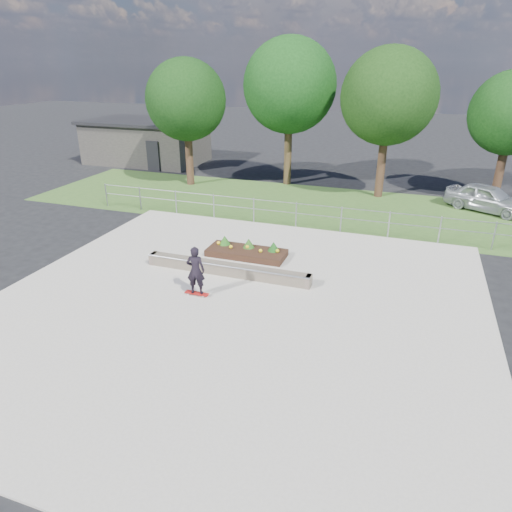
{
  "coord_description": "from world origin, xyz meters",
  "views": [
    {
      "loc": [
        4.67,
        -11.35,
        6.97
      ],
      "look_at": [
        0.2,
        1.5,
        1.1
      ],
      "focal_mm": 32.0,
      "sensor_mm": 36.0,
      "label": 1
    }
  ],
  "objects_px": {
    "skateboarder": "(196,271)",
    "parked_car": "(487,198)",
    "grind_ledge": "(227,269)",
    "planter_bed": "(247,251)"
  },
  "relations": [
    {
      "from": "skateboarder",
      "to": "parked_car",
      "type": "distance_m",
      "value": 16.08
    },
    {
      "from": "grind_ledge",
      "to": "planter_bed",
      "type": "distance_m",
      "value": 1.82
    },
    {
      "from": "skateboarder",
      "to": "parked_car",
      "type": "height_order",
      "value": "skateboarder"
    },
    {
      "from": "planter_bed",
      "to": "parked_car",
      "type": "relative_size",
      "value": 0.76
    },
    {
      "from": "planter_bed",
      "to": "parked_car",
      "type": "bearing_deg",
      "value": 45.16
    },
    {
      "from": "skateboarder",
      "to": "grind_ledge",
      "type": "bearing_deg",
      "value": 79.74
    },
    {
      "from": "planter_bed",
      "to": "parked_car",
      "type": "height_order",
      "value": "parked_car"
    },
    {
      "from": "parked_car",
      "to": "grind_ledge",
      "type": "bearing_deg",
      "value": 168.05
    },
    {
      "from": "parked_car",
      "to": "planter_bed",
      "type": "bearing_deg",
      "value": 163.2
    },
    {
      "from": "skateboarder",
      "to": "parked_car",
      "type": "relative_size",
      "value": 0.42
    }
  ]
}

